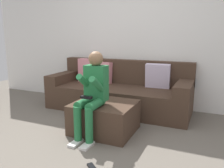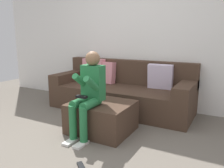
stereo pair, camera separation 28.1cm
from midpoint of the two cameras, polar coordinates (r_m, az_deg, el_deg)
ground_plane at (r=2.78m, az=-8.76°, el=-15.80°), size 8.29×8.29×0.00m
wall_back at (r=4.32m, az=8.15°, el=13.25°), size 6.37×0.10×2.79m
couch_sectional at (r=4.07m, az=4.24°, el=-1.97°), size 2.46×0.90×0.85m
ottoman at (r=3.16m, az=0.01°, el=-8.18°), size 0.80×0.70×0.40m
person_seated at (r=2.91m, az=-3.05°, el=-1.63°), size 0.29×0.61×1.09m
remote_near_ottoman at (r=2.42m, az=-4.05°, el=-19.92°), size 0.18×0.16×0.02m
remote_by_storage_bin at (r=3.37m, az=-8.25°, el=-10.43°), size 0.15×0.14×0.02m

